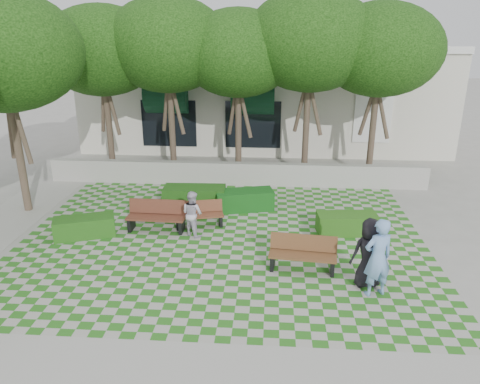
# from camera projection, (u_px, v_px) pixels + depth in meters

# --- Properties ---
(ground) EXTENTS (90.00, 90.00, 0.00)m
(ground) POSITION_uv_depth(u_px,v_px,m) (218.00, 257.00, 13.02)
(ground) COLOR gray
(ground) RESTS_ON ground
(lawn) EXTENTS (12.00, 12.00, 0.00)m
(lawn) POSITION_uv_depth(u_px,v_px,m) (222.00, 241.00, 13.95)
(lawn) COLOR #2B721E
(lawn) RESTS_ON ground
(sidewalk_south) EXTENTS (16.00, 2.00, 0.01)m
(sidewalk_south) POSITION_uv_depth(u_px,v_px,m) (189.00, 378.00, 8.61)
(sidewalk_south) COLOR #9E9B93
(sidewalk_south) RESTS_ON ground
(retaining_wall) EXTENTS (15.00, 0.36, 0.90)m
(retaining_wall) POSITION_uv_depth(u_px,v_px,m) (236.00, 174.00, 18.67)
(retaining_wall) COLOR #9E9B93
(retaining_wall) RESTS_ON ground
(bench_east) EXTENTS (1.81, 0.77, 0.92)m
(bench_east) POSITION_uv_depth(u_px,v_px,m) (303.00, 254.00, 12.24)
(bench_east) COLOR brown
(bench_east) RESTS_ON ground
(bench_mid) EXTENTS (1.62, 0.86, 0.81)m
(bench_mid) POSITION_uv_depth(u_px,v_px,m) (199.00, 215.00, 14.87)
(bench_mid) COLOR brown
(bench_mid) RESTS_ON ground
(bench_west) EXTENTS (1.83, 0.66, 0.95)m
(bench_west) POSITION_uv_depth(u_px,v_px,m) (157.00, 216.00, 14.56)
(bench_west) COLOR #50291B
(bench_west) RESTS_ON ground
(hedge_east) EXTENTS (1.87, 0.89, 0.64)m
(hedge_east) POSITION_uv_depth(u_px,v_px,m) (347.00, 224.00, 14.38)
(hedge_east) COLOR #235316
(hedge_east) RESTS_ON ground
(hedge_midright) EXTENTS (2.10, 1.22, 0.69)m
(hedge_midright) POSITION_uv_depth(u_px,v_px,m) (244.00, 200.00, 16.21)
(hedge_midright) COLOR #134716
(hedge_midright) RESTS_ON ground
(hedge_midleft) EXTENTS (2.17, 0.92, 0.75)m
(hedge_midleft) POSITION_uv_depth(u_px,v_px,m) (195.00, 197.00, 16.39)
(hedge_midleft) COLOR #194512
(hedge_midleft) RESTS_ON ground
(hedge_west) EXTENTS (1.91, 1.27, 0.62)m
(hedge_west) POSITION_uv_depth(u_px,v_px,m) (85.00, 227.00, 14.18)
(hedge_west) COLOR #1D4E14
(hedge_west) RESTS_ON ground
(person_blue) EXTENTS (0.84, 0.69, 1.97)m
(person_blue) POSITION_uv_depth(u_px,v_px,m) (378.00, 258.00, 10.92)
(person_blue) COLOR #759FD5
(person_blue) RESTS_ON ground
(person_dark) EXTENTS (0.96, 0.72, 1.78)m
(person_dark) POSITION_uv_depth(u_px,v_px,m) (369.00, 253.00, 11.34)
(person_dark) COLOR black
(person_dark) RESTS_ON ground
(person_white) EXTENTS (0.87, 0.83, 1.42)m
(person_white) POSITION_uv_depth(u_px,v_px,m) (192.00, 213.00, 14.14)
(person_white) COLOR silver
(person_white) RESTS_ON ground
(tree_row) EXTENTS (17.70, 13.40, 7.41)m
(tree_row) POSITION_uv_depth(u_px,v_px,m) (184.00, 50.00, 16.93)
(tree_row) COLOR #47382B
(tree_row) RESTS_ON ground
(building) EXTENTS (18.00, 8.92, 5.15)m
(building) POSITION_uv_depth(u_px,v_px,m) (264.00, 93.00, 25.27)
(building) COLOR beige
(building) RESTS_ON ground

